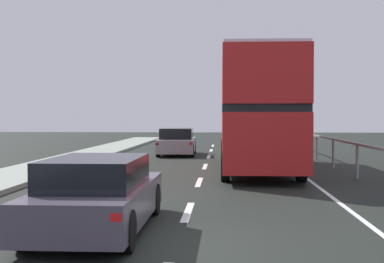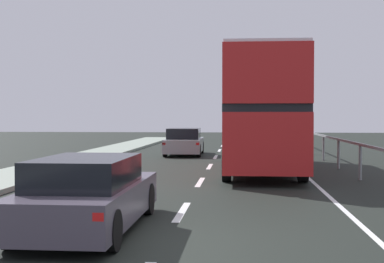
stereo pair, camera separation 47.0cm
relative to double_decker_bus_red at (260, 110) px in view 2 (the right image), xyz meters
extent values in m
cube|color=black|center=(-1.96, -11.96, -2.31)|extent=(73.08, 120.00, 0.10)
cube|color=silver|center=(-1.96, -9.17, -2.26)|extent=(0.16, 2.38, 0.01)
cube|color=silver|center=(-1.96, -3.97, -2.26)|extent=(0.16, 2.38, 0.01)
cube|color=silver|center=(-1.96, 1.23, -2.26)|extent=(0.16, 2.38, 0.01)
cube|color=silver|center=(-1.96, 6.43, -2.26)|extent=(0.16, 2.38, 0.01)
cube|color=silver|center=(-1.96, 11.64, -2.26)|extent=(0.16, 2.38, 0.01)
cube|color=silver|center=(-1.96, 16.84, -2.26)|extent=(0.16, 2.38, 0.01)
cube|color=silver|center=(1.51, -2.96, -2.26)|extent=(0.12, 46.00, 0.01)
cube|color=gray|center=(3.08, -2.96, -1.13)|extent=(0.08, 42.00, 0.08)
cylinder|color=gray|center=(3.08, -2.96, -1.69)|extent=(0.10, 0.10, 1.13)
cylinder|color=gray|center=(3.08, 0.86, -1.69)|extent=(0.10, 0.10, 1.13)
cylinder|color=gray|center=(3.08, 4.68, -1.69)|extent=(0.10, 0.10, 1.13)
cylinder|color=gray|center=(3.08, 8.50, -1.69)|extent=(0.10, 0.10, 1.13)
cylinder|color=gray|center=(3.08, 12.32, -1.69)|extent=(0.10, 0.10, 1.13)
cylinder|color=gray|center=(3.08, 16.13, -1.69)|extent=(0.10, 0.10, 1.13)
cube|color=red|center=(0.00, -0.01, -1.01)|extent=(2.59, 10.68, 1.80)
cube|color=black|center=(0.00, -0.01, 0.01)|extent=(2.61, 10.25, 0.24)
cube|color=red|center=(0.00, -0.01, 0.99)|extent=(2.59, 10.68, 1.72)
cube|color=silver|center=(0.00, -0.01, 1.90)|extent=(2.54, 10.47, 0.10)
cube|color=black|center=(-0.03, 5.30, -0.92)|extent=(2.28, 0.05, 1.26)
cube|color=yellow|center=(-0.03, 5.30, 1.42)|extent=(1.52, 0.05, 0.28)
cylinder|color=black|center=(-1.19, 3.92, -1.76)|extent=(0.29, 1.00, 1.00)
cylinder|color=black|center=(1.15, 3.93, -1.76)|extent=(0.29, 1.00, 1.00)
cylinder|color=black|center=(-1.15, -3.75, -1.76)|extent=(0.29, 1.00, 1.00)
cylinder|color=black|center=(1.19, -3.73, -1.76)|extent=(0.29, 1.00, 1.00)
cube|color=#4D4553|center=(-3.42, -11.10, -1.77)|extent=(1.72, 4.51, 0.63)
cube|color=black|center=(-3.42, -11.32, -1.20)|extent=(1.52, 2.48, 0.50)
cube|color=red|center=(-2.66, -13.32, -1.61)|extent=(0.16, 0.06, 0.12)
cylinder|color=black|center=(-4.19, -9.55, -1.94)|extent=(0.20, 0.64, 0.64)
cylinder|color=black|center=(-2.63, -9.55, -1.94)|extent=(0.20, 0.64, 0.64)
cylinder|color=black|center=(-4.20, -12.65, -1.94)|extent=(0.20, 0.64, 0.64)
cylinder|color=black|center=(-2.64, -12.65, -1.94)|extent=(0.20, 0.64, 0.64)
cube|color=gray|center=(-3.66, 7.70, -1.74)|extent=(1.93, 4.46, 0.68)
cube|color=black|center=(-3.65, 7.48, -1.13)|extent=(1.67, 2.46, 0.54)
cube|color=red|center=(-4.43, 5.51, -1.57)|extent=(0.16, 0.06, 0.12)
cube|color=red|center=(-2.79, 5.54, -1.57)|extent=(0.16, 0.06, 0.12)
cylinder|color=black|center=(-4.53, 9.19, -1.94)|extent=(0.21, 0.64, 0.64)
cylinder|color=black|center=(-2.85, 9.23, -1.94)|extent=(0.21, 0.64, 0.64)
cylinder|color=black|center=(-4.46, 6.18, -1.94)|extent=(0.21, 0.64, 0.64)
cylinder|color=black|center=(-2.78, 6.21, -1.94)|extent=(0.21, 0.64, 0.64)
camera|label=1|loc=(-1.20, -20.59, -0.23)|focal=50.69mm
camera|label=2|loc=(-0.73, -20.55, -0.23)|focal=50.69mm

